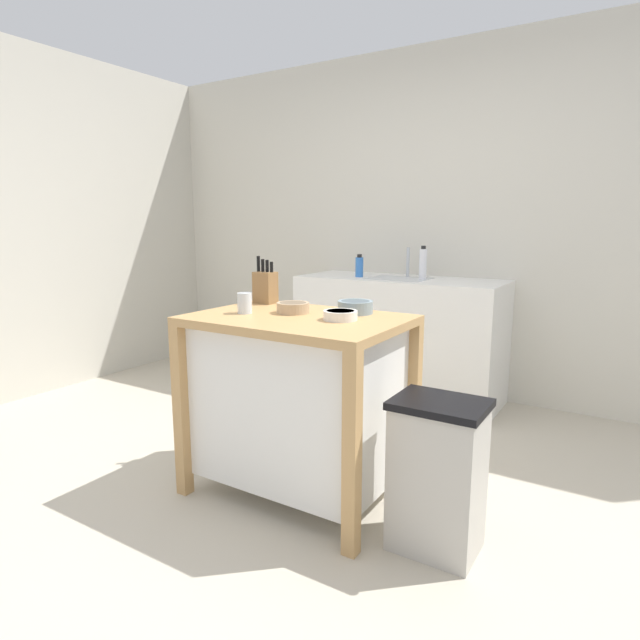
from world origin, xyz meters
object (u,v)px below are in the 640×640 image
object	(u,v)px
bowl_ceramic_small	(355,307)
bowl_ceramic_wide	(340,315)
bottle_spray_cleaner	(359,267)
drinking_cup	(245,303)
bottle_dish_soap	(423,263)
kitchen_island	(298,395)
trash_bin	(437,475)
bowl_stoneware_deep	(293,307)
knife_block	(265,286)
sink_faucet	(408,262)

from	to	relation	value
bowl_ceramic_small	bowl_ceramic_wide	xyz separation A→B (m)	(0.03, -0.19, -0.01)
bowl_ceramic_wide	bottle_spray_cleaner	world-z (taller)	bottle_spray_cleaner
drinking_cup	bottle_dish_soap	size ratio (longest dim) A/B	0.42
kitchen_island	trash_bin	distance (m)	0.76
bowl_ceramic_small	trash_bin	bearing A→B (deg)	-29.20
kitchen_island	bowl_stoneware_deep	xyz separation A→B (m)	(-0.07, 0.06, 0.41)
knife_block	trash_bin	world-z (taller)	knife_block
bowl_stoneware_deep	bottle_dish_soap	distance (m)	1.61
trash_bin	drinking_cup	bearing A→B (deg)	178.71
knife_block	drinking_cup	bearing A→B (deg)	-69.71
bowl_ceramic_wide	bowl_stoneware_deep	size ratio (longest dim) A/B	0.97
kitchen_island	drinking_cup	distance (m)	0.51
bowl_stoneware_deep	drinking_cup	size ratio (longest dim) A/B	1.60
knife_block	bottle_spray_cleaner	distance (m)	1.28
bowl_ceramic_small	trash_bin	size ratio (longest dim) A/B	0.27
knife_block	bottle_spray_cleaner	bearing A→B (deg)	94.42
bowl_stoneware_deep	bottle_spray_cleaner	world-z (taller)	bottle_spray_cleaner
bowl_ceramic_wide	bowl_ceramic_small	bearing A→B (deg)	97.70
kitchen_island	sink_faucet	bearing A→B (deg)	95.77
knife_block	bowl_ceramic_wide	bearing A→B (deg)	-20.49
knife_block	bowl_stoneware_deep	bearing A→B (deg)	-30.45
knife_block	bowl_ceramic_small	distance (m)	0.57
kitchen_island	bowl_ceramic_wide	world-z (taller)	bowl_ceramic_wide
bottle_spray_cleaner	bowl_stoneware_deep	bearing A→B (deg)	-74.48
bottle_spray_cleaner	sink_faucet	bearing A→B (deg)	36.92
bowl_ceramic_small	bottle_dish_soap	world-z (taller)	bottle_dish_soap
bottle_dish_soap	bowl_ceramic_wide	bearing A→B (deg)	-81.50
kitchen_island	bowl_ceramic_wide	bearing A→B (deg)	5.34
kitchen_island	knife_block	distance (m)	0.65
bowl_ceramic_wide	bowl_stoneware_deep	bearing A→B (deg)	171.72
bowl_ceramic_small	bottle_spray_cleaner	world-z (taller)	bottle_spray_cleaner
trash_bin	bottle_dish_soap	distance (m)	2.04
bowl_ceramic_small	sink_faucet	distance (m)	1.58
trash_bin	knife_block	bearing A→B (deg)	163.21
knife_block	bottle_dish_soap	xyz separation A→B (m)	(0.35, 1.43, 0.05)
kitchen_island	sink_faucet	world-z (taller)	sink_faucet
bowl_stoneware_deep	drinking_cup	xyz separation A→B (m)	(-0.19, -0.13, 0.02)
kitchen_island	drinking_cup	size ratio (longest dim) A/B	9.96
bottle_dish_soap	bowl_ceramic_small	bearing A→B (deg)	-81.40
bowl_ceramic_small	bowl_ceramic_wide	size ratio (longest dim) A/B	1.10
drinking_cup	bowl_ceramic_small	bearing A→B (deg)	31.70
bowl_ceramic_small	sink_faucet	size ratio (longest dim) A/B	0.77
knife_block	bowl_ceramic_wide	xyz separation A→B (m)	(0.59, -0.22, -0.07)
bowl_ceramic_small	drinking_cup	distance (m)	0.53
bowl_ceramic_wide	trash_bin	distance (m)	0.79
kitchen_island	bottle_spray_cleaner	distance (m)	1.67
sink_faucet	bottle_spray_cleaner	xyz separation A→B (m)	(-0.30, -0.22, -0.03)
knife_block	trash_bin	bearing A→B (deg)	-16.79
knife_block	sink_faucet	xyz separation A→B (m)	(0.20, 1.50, 0.04)
sink_faucet	bottle_spray_cleaner	world-z (taller)	sink_faucet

